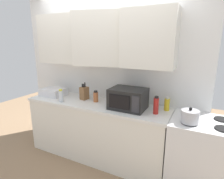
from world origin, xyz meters
name	(u,v)px	position (x,y,z in m)	size (l,w,h in m)	color
wall_back_with_cabinets	(103,56)	(0.00, -0.07, 1.57)	(3.09, 0.51, 2.60)	white
counter_run	(97,130)	(0.00, -0.30, 0.45)	(2.22, 0.63, 0.90)	white
stove_range	(201,156)	(1.49, -0.32, 0.45)	(0.76, 0.64, 0.91)	silver
kettle	(190,116)	(1.32, -0.46, 0.98)	(0.20, 0.20, 0.18)	#B2B2B7
microwave	(128,99)	(0.52, -0.32, 1.04)	(0.48, 0.37, 0.28)	black
dish_rack	(53,92)	(-0.85, -0.30, 0.96)	(0.38, 0.30, 0.12)	silver
knife_block	(84,93)	(-0.25, -0.24, 1.00)	(0.12, 0.14, 0.28)	brown
bottle_spice_jar	(96,97)	(-0.03, -0.26, 0.98)	(0.07, 0.07, 0.17)	#BC6638
bottle_clear_tall	(61,96)	(-0.50, -0.51, 0.99)	(0.07, 0.07, 0.20)	silver
bottle_red_sauce	(156,105)	(0.91, -0.34, 1.01)	(0.07, 0.07, 0.23)	red
bottle_white_jar	(109,98)	(0.18, -0.20, 0.97)	(0.05, 0.05, 0.15)	white
bottle_yellow_mustard	(167,104)	(1.01, -0.15, 0.98)	(0.07, 0.07, 0.18)	gold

